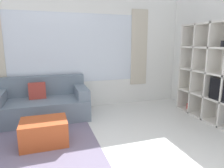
# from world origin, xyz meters

# --- Properties ---
(wall_back) EXTENTS (6.68, 0.11, 2.70)m
(wall_back) POSITION_xyz_m (0.00, 3.15, 1.36)
(wall_back) COLOR white
(wall_back) RESTS_ON ground_plane
(wall_right) EXTENTS (0.07, 4.32, 2.70)m
(wall_right) POSITION_xyz_m (2.77, 1.56, 1.35)
(wall_right) COLOR white
(wall_right) RESTS_ON ground_plane
(area_rug) EXTENTS (2.74, 2.13, 0.01)m
(area_rug) POSITION_xyz_m (-1.28, 1.59, 0.01)
(area_rug) COLOR slate
(area_rug) RESTS_ON ground_plane
(shelving_unit) EXTENTS (0.38, 2.09, 1.98)m
(shelving_unit) POSITION_xyz_m (2.58, 1.29, 0.98)
(shelving_unit) COLOR silver
(shelving_unit) RESTS_ON ground_plane
(couch_main) EXTENTS (1.85, 0.94, 0.86)m
(couch_main) POSITION_xyz_m (-0.75, 2.65, 0.31)
(couch_main) COLOR slate
(couch_main) RESTS_ON ground_plane
(ottoman) EXTENTS (0.70, 0.53, 0.40)m
(ottoman) POSITION_xyz_m (-0.73, 1.46, 0.20)
(ottoman) COLOR #B74C23
(ottoman) RESTS_ON ground_plane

